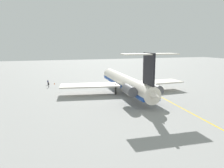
% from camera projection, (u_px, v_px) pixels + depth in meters
% --- Properties ---
extents(ground, '(302.89, 302.89, 0.00)m').
position_uv_depth(ground, '(153.00, 92.00, 64.95)').
color(ground, gray).
extents(main_jetliner, '(42.40, 37.62, 12.35)m').
position_uv_depth(main_jetliner, '(126.00, 82.00, 62.16)').
color(main_jetliner, silver).
rests_on(main_jetliner, ground).
extents(ground_crew_near_nose, '(0.29, 0.43, 1.79)m').
position_uv_depth(ground_crew_near_nose, '(49.00, 84.00, 71.77)').
color(ground_crew_near_nose, black).
rests_on(ground_crew_near_nose, ground).
extents(ground_crew_near_tail, '(0.29, 0.46, 1.82)m').
position_uv_depth(ground_crew_near_tail, '(48.00, 82.00, 76.40)').
color(ground_crew_near_tail, black).
rests_on(ground_crew_near_tail, ground).
extents(safety_cone_nose, '(0.40, 0.40, 0.55)m').
position_uv_depth(safety_cone_nose, '(152.00, 79.00, 88.34)').
color(safety_cone_nose, '#EA590F').
rests_on(safety_cone_nose, ground).
extents(safety_cone_wingtip, '(0.40, 0.40, 0.55)m').
position_uv_depth(safety_cone_wingtip, '(54.00, 84.00, 77.80)').
color(safety_cone_wingtip, '#EA590F').
rests_on(safety_cone_wingtip, ground).
extents(taxiway_centreline, '(77.03, 8.40, 0.01)m').
position_uv_depth(taxiway_centreline, '(150.00, 91.00, 66.47)').
color(taxiway_centreline, gold).
rests_on(taxiway_centreline, ground).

